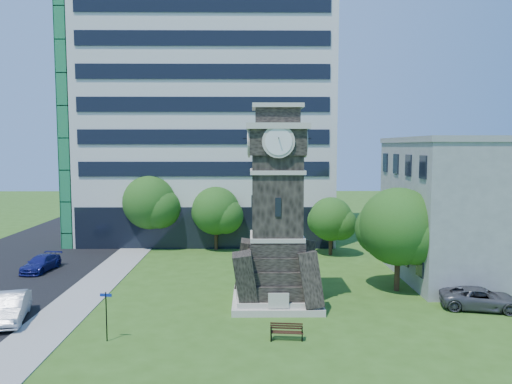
{
  "coord_description": "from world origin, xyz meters",
  "views": [
    {
      "loc": [
        1.43,
        -28.32,
        9.73
      ],
      "look_at": [
        1.77,
        6.1,
        6.57
      ],
      "focal_mm": 35.0,
      "sensor_mm": 36.0,
      "label": 1
    }
  ],
  "objects_px": {
    "car_street_north": "(41,263)",
    "street_sign": "(106,311)",
    "park_bench": "(287,331)",
    "car_east_lot": "(481,299)",
    "clock_tower": "(277,219)",
    "car_street_mid": "(9,308)"
  },
  "relations": [
    {
      "from": "car_street_north",
      "to": "street_sign",
      "type": "distance_m",
      "value": 16.94
    },
    {
      "from": "park_bench",
      "to": "car_east_lot",
      "type": "bearing_deg",
      "value": 26.8
    },
    {
      "from": "clock_tower",
      "to": "park_bench",
      "type": "distance_m",
      "value": 7.69
    },
    {
      "from": "car_street_mid",
      "to": "car_street_north",
      "type": "bearing_deg",
      "value": 89.87
    },
    {
      "from": "car_street_north",
      "to": "street_sign",
      "type": "bearing_deg",
      "value": -49.98
    },
    {
      "from": "car_street_mid",
      "to": "car_street_north",
      "type": "distance_m",
      "value": 11.64
    },
    {
      "from": "car_street_north",
      "to": "car_east_lot",
      "type": "distance_m",
      "value": 31.66
    },
    {
      "from": "street_sign",
      "to": "car_street_mid",
      "type": "bearing_deg",
      "value": 163.04
    },
    {
      "from": "car_street_mid",
      "to": "street_sign",
      "type": "xyz_separation_m",
      "value": [
        6.24,
        -2.92,
        0.81
      ]
    },
    {
      "from": "clock_tower",
      "to": "car_street_north",
      "type": "distance_m",
      "value": 20.3
    },
    {
      "from": "street_sign",
      "to": "clock_tower",
      "type": "bearing_deg",
      "value": 42.71
    },
    {
      "from": "park_bench",
      "to": "street_sign",
      "type": "bearing_deg",
      "value": -173.74
    },
    {
      "from": "car_street_north",
      "to": "car_east_lot",
      "type": "xyz_separation_m",
      "value": [
        30.21,
        -9.46,
        0.05
      ]
    },
    {
      "from": "car_street_north",
      "to": "car_east_lot",
      "type": "height_order",
      "value": "car_east_lot"
    },
    {
      "from": "car_street_mid",
      "to": "car_east_lot",
      "type": "relative_size",
      "value": 0.99
    },
    {
      "from": "clock_tower",
      "to": "car_street_mid",
      "type": "distance_m",
      "value": 16.02
    },
    {
      "from": "car_street_north",
      "to": "park_bench",
      "type": "bearing_deg",
      "value": -30.71
    },
    {
      "from": "car_street_north",
      "to": "park_bench",
      "type": "xyz_separation_m",
      "value": [
        18.23,
        -14.08,
        -0.15
      ]
    },
    {
      "from": "park_bench",
      "to": "car_street_north",
      "type": "bearing_deg",
      "value": 148.0
    },
    {
      "from": "car_street_north",
      "to": "car_east_lot",
      "type": "relative_size",
      "value": 0.89
    },
    {
      "from": "clock_tower",
      "to": "street_sign",
      "type": "distance_m",
      "value": 11.31
    },
    {
      "from": "car_street_mid",
      "to": "car_east_lot",
      "type": "xyz_separation_m",
      "value": [
        27.23,
        1.8,
        -0.11
      ]
    }
  ]
}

